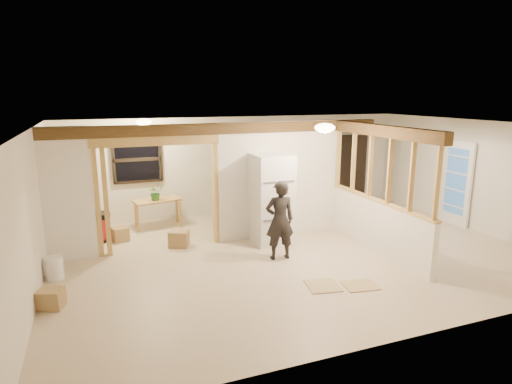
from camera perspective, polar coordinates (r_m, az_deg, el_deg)
name	(u,v)px	position (r m, az deg, el deg)	size (l,w,h in m)	color
floor	(294,253)	(8.55, 5.11, -8.13)	(9.00, 6.50, 0.01)	#C0AA8F
ceiling	(297,125)	(8.00, 5.48, 8.87)	(9.00, 6.50, 0.01)	white
wall_back	(241,165)	(11.14, -2.05, 3.58)	(9.00, 0.01, 2.50)	silver
wall_front	(413,247)	(5.56, 20.19, -6.88)	(9.00, 0.01, 2.50)	silver
wall_left	(32,214)	(7.45, -27.65, -2.64)	(0.01, 6.50, 2.50)	silver
wall_right	(474,176)	(10.90, 27.09, 1.96)	(0.01, 6.50, 2.50)	silver
partition_left_stub	(68,195)	(8.57, -23.80, -0.37)	(0.90, 0.12, 2.50)	silver
partition_center	(280,179)	(9.33, 3.17, 1.73)	(2.80, 0.12, 2.50)	silver
doorway_frame	(159,196)	(8.66, -12.78, -0.47)	(2.46, 0.14, 2.20)	tan
header_beam_back	(226,128)	(8.76, -4.01, 8.46)	(7.00, 0.18, 0.22)	#533A1C
header_beam_right	(382,131)	(8.51, 16.49, 7.83)	(0.18, 3.30, 0.22)	#533A1C
pony_wall	(376,226)	(8.86, 15.71, -4.36)	(0.12, 3.20, 1.00)	silver
stud_partition	(380,168)	(8.59, 16.18, 3.05)	(0.14, 3.20, 1.32)	tan
window_back	(137,160)	(10.48, -15.54, 4.18)	(1.12, 0.10, 1.10)	black
french_door	(457,183)	(11.15, 25.18, 1.06)	(0.12, 0.86, 2.00)	white
ceiling_dome_main	(325,128)	(7.70, 9.16, 8.46)	(0.36, 0.36, 0.16)	#FFEABF
ceiling_dome_util	(144,122)	(9.53, -14.76, 9.03)	(0.32, 0.32, 0.14)	#FFEABF
hanging_bulb	(173,138)	(8.93, -10.94, 7.06)	(0.07, 0.07, 0.07)	#FFD88C
refrigerator	(272,199)	(8.86, 2.11, -0.94)	(0.77, 0.75, 1.87)	silver
woman	(280,220)	(8.02, 3.18, -3.79)	(0.55, 0.36, 1.51)	black
work_table	(158,213)	(10.29, -12.95, -2.76)	(1.06, 0.53, 0.67)	tan
potted_plant	(155,192)	(10.09, -13.26, -0.03)	(0.34, 0.29, 0.37)	#457934
shop_vac	(100,227)	(9.68, -20.04, -4.37)	(0.47, 0.47, 0.62)	#B4191B
bookshelf	(348,170)	(12.32, 12.14, 2.90)	(0.97, 0.32, 1.95)	black
bucket	(54,268)	(8.09, -25.31, -9.16)	(0.30, 0.30, 0.38)	white
box_util_a	(179,238)	(8.97, -10.24, -6.12)	(0.38, 0.33, 0.33)	#987949
box_util_b	(120,234)	(9.60, -17.68, -5.36)	(0.31, 0.31, 0.29)	#987949
box_front	(51,299)	(7.10, -25.69, -12.70)	(0.35, 0.28, 0.28)	#987949
floor_panel_near	(323,286)	(7.21, 8.92, -12.25)	(0.51, 0.51, 0.02)	tan
floor_panel_far	(360,285)	(7.35, 13.74, -12.00)	(0.54, 0.43, 0.02)	tan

